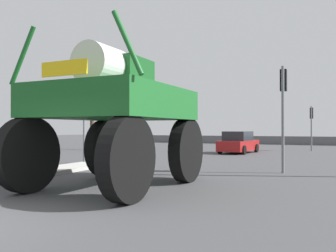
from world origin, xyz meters
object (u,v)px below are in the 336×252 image
(traffic_signal_near_right, at_px, (283,95))
(bare_tree_left, at_px, (92,98))
(traffic_signal_near_left, at_px, (86,105))
(traffic_signal_far_left, at_px, (311,118))
(oversize_sprayer, at_px, (114,111))
(sedan_ahead, at_px, (238,143))

(traffic_signal_near_right, height_order, bare_tree_left, bare_tree_left)
(bare_tree_left, bearing_deg, traffic_signal_near_left, -54.85)
(traffic_signal_near_right, xyz_separation_m, traffic_signal_far_left, (0.42, 14.95, -0.50))
(oversize_sprayer, bearing_deg, sedan_ahead, 0.86)
(oversize_sprayer, relative_size, traffic_signal_near_left, 1.41)
(bare_tree_left, bearing_deg, sedan_ahead, 5.32)
(traffic_signal_near_left, height_order, traffic_signal_near_right, traffic_signal_near_right)
(oversize_sprayer, relative_size, traffic_signal_near_right, 1.37)
(sedan_ahead, xyz_separation_m, bare_tree_left, (-11.72, -1.09, 3.47))
(traffic_signal_far_left, bearing_deg, sedan_ahead, -134.49)
(sedan_ahead, bearing_deg, oversize_sprayer, -172.98)
(traffic_signal_near_left, xyz_separation_m, traffic_signal_near_right, (9.40, -0.00, 0.10))
(traffic_signal_near_right, height_order, traffic_signal_far_left, traffic_signal_near_right)
(sedan_ahead, relative_size, traffic_signal_far_left, 1.25)
(traffic_signal_near_left, distance_m, bare_tree_left, 11.32)
(oversize_sprayer, xyz_separation_m, traffic_signal_near_left, (-5.28, 5.56, 0.69))
(traffic_signal_near_right, distance_m, bare_tree_left, 18.39)
(sedan_ahead, distance_m, traffic_signal_far_left, 6.77)
(sedan_ahead, bearing_deg, traffic_signal_near_left, 159.86)
(sedan_ahead, height_order, bare_tree_left, bare_tree_left)
(oversize_sprayer, xyz_separation_m, sedan_ahead, (-0.04, 15.84, -1.50))
(bare_tree_left, bearing_deg, oversize_sprayer, -51.44)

